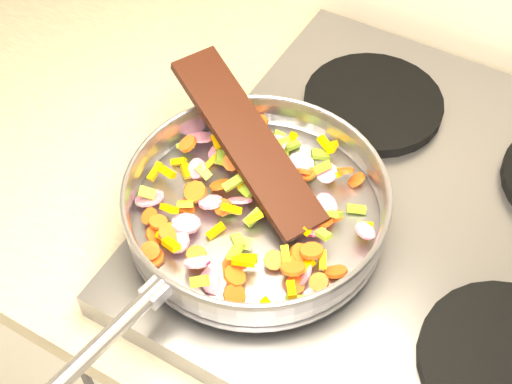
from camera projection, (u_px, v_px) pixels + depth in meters
The scene contains 7 objects.
cooktop at pixel (427, 229), 0.87m from camera, with size 0.60×0.60×0.04m, color #939399.
grate_fl at pixel (273, 250), 0.82m from camera, with size 0.19×0.19×0.02m, color black.
grate_fr at pixel (510, 364), 0.73m from camera, with size 0.19×0.19×0.02m, color black.
grate_bl at pixel (373, 103), 0.97m from camera, with size 0.19×0.19×0.02m, color black.
saute_pan at pixel (255, 203), 0.81m from camera, with size 0.34×0.51×0.05m.
vegetable_heap at pixel (250, 204), 0.83m from camera, with size 0.28×0.27×0.05m.
wooden_spatula at pixel (247, 140), 0.83m from camera, with size 0.26×0.06×0.01m, color black.
Camera 1 is at (-0.62, 1.12, 1.63)m, focal length 50.00 mm.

